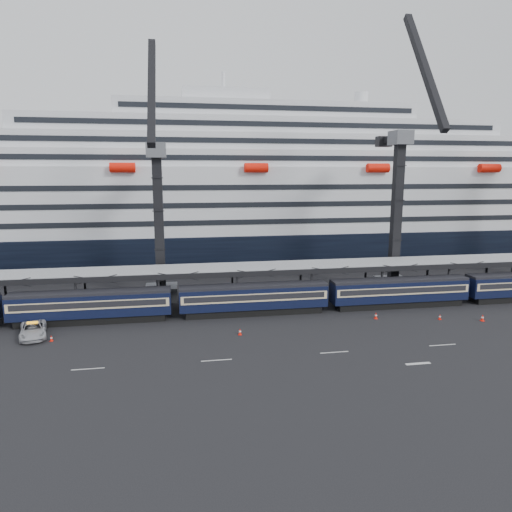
# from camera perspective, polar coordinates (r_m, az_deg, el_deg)

# --- Properties ---
(ground) EXTENTS (260.00, 260.00, 0.00)m
(ground) POSITION_cam_1_polar(r_m,az_deg,el_deg) (52.23, 10.40, -9.98)
(ground) COLOR black
(ground) RESTS_ON ground
(lane_markings) EXTENTS (111.00, 4.27, 0.02)m
(lane_markings) POSITION_cam_1_polar(r_m,az_deg,el_deg) (51.20, 21.22, -10.95)
(lane_markings) COLOR beige
(lane_markings) RESTS_ON ground
(train) EXTENTS (133.05, 3.00, 4.05)m
(train) POSITION_cam_1_polar(r_m,az_deg,el_deg) (59.45, 2.94, -5.05)
(train) COLOR black
(train) RESTS_ON ground
(canopy) EXTENTS (130.00, 6.25, 5.53)m
(canopy) POSITION_cam_1_polar(r_m,az_deg,el_deg) (63.62, 6.28, -1.25)
(canopy) COLOR gray
(canopy) RESTS_ON ground
(cruise_ship) EXTENTS (214.09, 28.84, 34.00)m
(cruise_ship) POSITION_cam_1_polar(r_m,az_deg,el_deg) (93.47, 0.35, 6.93)
(cruise_ship) COLOR black
(cruise_ship) RESTS_ON ground
(crane_dark_near) EXTENTS (4.50, 17.75, 35.08)m
(crane_dark_near) POSITION_cam_1_polar(r_m,az_deg,el_deg) (64.86, -12.08, 4.78)
(crane_dark_near) COLOR #53565C
(crane_dark_near) RESTS_ON ground
(crane_dark_mid) EXTENTS (4.50, 18.24, 39.64)m
(crane_dark_mid) POSITION_cam_1_polar(r_m,az_deg,el_deg) (71.33, 17.35, 6.18)
(crane_dark_mid) COLOR #53565C
(crane_dark_mid) RESTS_ON ground
(pickup_truck) EXTENTS (4.02, 6.23, 1.60)m
(pickup_truck) POSITION_cam_1_polar(r_m,az_deg,el_deg) (56.94, -26.10, -8.32)
(pickup_truck) COLOR #A5A6AC
(pickup_truck) RESTS_ON ground
(traffic_cone_b) EXTENTS (0.34, 0.34, 0.69)m
(traffic_cone_b) POSITION_cam_1_polar(r_m,az_deg,el_deg) (54.92, -24.22, -9.35)
(traffic_cone_b) COLOR #F91707
(traffic_cone_b) RESTS_ON ground
(traffic_cone_c) EXTENTS (0.38, 0.38, 0.77)m
(traffic_cone_c) POSITION_cam_1_polar(r_m,az_deg,el_deg) (52.09, -2.02, -9.42)
(traffic_cone_c) COLOR #F91707
(traffic_cone_c) RESTS_ON ground
(traffic_cone_d) EXTENTS (0.41, 0.41, 0.82)m
(traffic_cone_d) POSITION_cam_1_polar(r_m,az_deg,el_deg) (59.43, 14.76, -7.20)
(traffic_cone_d) COLOR #F91707
(traffic_cone_d) RESTS_ON ground
(traffic_cone_e) EXTENTS (0.43, 0.43, 0.85)m
(traffic_cone_e) POSITION_cam_1_polar(r_m,az_deg,el_deg) (63.16, 26.46, -6.91)
(traffic_cone_e) COLOR #F91707
(traffic_cone_e) RESTS_ON ground
(traffic_cone_f) EXTENTS (0.34, 0.34, 0.69)m
(traffic_cone_f) POSITION_cam_1_polar(r_m,az_deg,el_deg) (61.63, 21.99, -7.06)
(traffic_cone_f) COLOR #F91707
(traffic_cone_f) RESTS_ON ground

